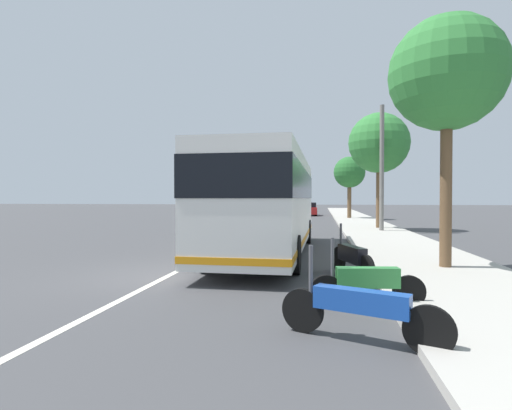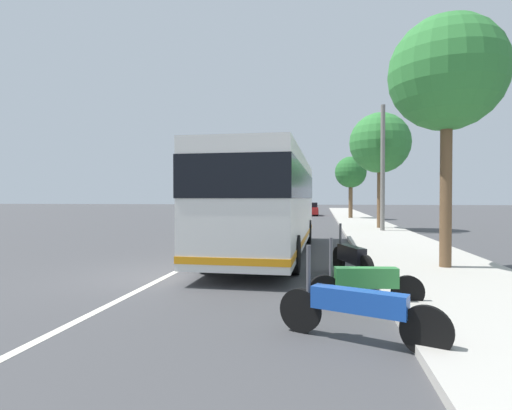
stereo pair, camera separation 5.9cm
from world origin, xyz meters
TOP-DOWN VIEW (x-y plane):
  - ground_plane at (0.00, 0.00)m, footprint 220.00×220.00m
  - sidewalk_curb at (10.00, -6.72)m, footprint 110.00×3.60m
  - lane_divider_line at (10.00, 0.00)m, footprint 110.00×0.16m
  - coach_bus at (4.23, -1.97)m, footprint 11.12×2.68m
  - motorcycle_mid_row at (-4.03, -4.26)m, footprint 0.96×2.18m
  - motorcycle_nearest_curb at (-2.23, -4.54)m, footprint 0.38×2.02m
  - motorcycle_far_end at (0.41, -4.48)m, footprint 2.12×0.85m
  - car_far_distant at (35.44, -2.36)m, footprint 4.54×1.96m
  - car_oncoming at (39.06, 2.45)m, footprint 4.12×1.97m
  - roadside_tree_near_camera at (1.64, -6.96)m, footprint 2.95×2.95m
  - roadside_tree_mid_block at (15.74, -7.19)m, footprint 3.63×3.63m
  - roadside_tree_far_block at (27.93, -6.27)m, footprint 2.83×2.83m
  - utility_pole at (13.64, -7.06)m, footprint 0.24×0.24m

SIDE VIEW (x-z plane):
  - ground_plane at x=0.00m, z-range 0.00..0.00m
  - lane_divider_line at x=10.00m, z-range 0.00..0.01m
  - sidewalk_curb at x=10.00m, z-range 0.00..0.14m
  - motorcycle_nearest_curb at x=-2.23m, z-range -0.17..1.07m
  - motorcycle_mid_row at x=-4.03m, z-range -0.16..1.10m
  - motorcycle_far_end at x=0.41m, z-range -0.15..1.13m
  - car_far_distant at x=35.44m, z-range -0.03..1.41m
  - car_oncoming at x=39.06m, z-range -0.04..1.42m
  - coach_bus at x=4.23m, z-range 0.25..3.53m
  - utility_pole at x=13.64m, z-range 0.00..7.09m
  - roadside_tree_far_block at x=27.93m, z-range 1.39..7.09m
  - roadside_tree_near_camera at x=1.64m, z-range 1.80..8.45m
  - roadside_tree_mid_block at x=15.74m, z-range 1.70..8.79m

